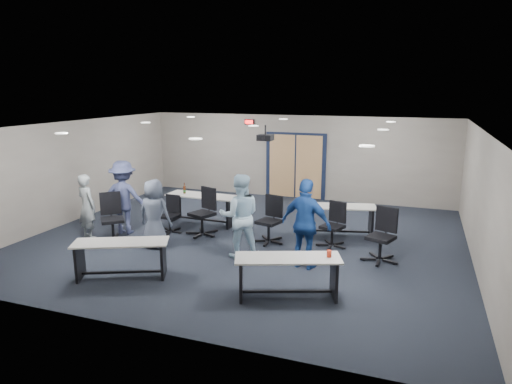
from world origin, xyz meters
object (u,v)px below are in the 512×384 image
(chair_back_d, at_px, (332,225))
(person_back, at_px, (124,197))
(table_back_left, at_px, (202,204))
(chair_loose_right, at_px, (381,235))
(chair_back_b, at_px, (202,212))
(chair_loose_left, at_px, (112,218))
(table_front_right, at_px, (288,270))
(table_front_left, at_px, (121,253))
(person_lightblue, at_px, (240,216))
(chair_back_a, at_px, (169,215))
(person_navy, at_px, (306,224))
(person_gray, at_px, (87,206))
(chair_back_c, at_px, (269,220))
(person_plaid, at_px, (154,214))
(table_back_right, at_px, (337,215))

(chair_back_d, bearing_deg, person_back, -151.17)
(table_back_left, height_order, chair_loose_right, chair_loose_right)
(chair_back_b, bearing_deg, table_back_left, 137.05)
(chair_loose_left, bearing_deg, table_front_right, -58.63)
(table_front_right, height_order, chair_back_d, chair_back_d)
(table_front_left, xyz_separation_m, person_lightblue, (1.72, 1.80, 0.42))
(chair_loose_right, bearing_deg, table_front_right, -100.63)
(chair_back_a, bearing_deg, person_navy, -13.38)
(person_gray, bearing_deg, chair_back_c, -145.34)
(table_front_right, distance_m, person_navy, 1.47)
(person_gray, bearing_deg, table_back_left, -115.73)
(person_plaid, relative_size, person_lightblue, 0.87)
(table_front_left, bearing_deg, chair_back_c, 30.60)
(person_navy, bearing_deg, person_back, 5.99)
(chair_back_b, distance_m, person_navy, 3.14)
(chair_back_a, distance_m, person_lightblue, 2.49)
(chair_back_a, height_order, person_plaid, person_plaid)
(person_plaid, bearing_deg, person_back, -28.56)
(chair_loose_left, bearing_deg, chair_loose_right, -33.82)
(table_back_right, relative_size, chair_loose_right, 1.71)
(chair_back_b, bearing_deg, person_navy, -1.25)
(chair_loose_left, relative_size, chair_loose_right, 1.01)
(chair_back_a, relative_size, chair_loose_right, 0.83)
(table_front_right, xyz_separation_m, person_gray, (-5.41, 1.45, 0.28))
(person_lightblue, bearing_deg, table_back_right, -151.21)
(table_back_left, xyz_separation_m, chair_back_a, (-0.41, -1.02, -0.07))
(chair_back_d, bearing_deg, table_front_right, -74.26)
(table_back_left, distance_m, person_plaid, 2.08)
(table_back_left, xyz_separation_m, chair_back_c, (2.16, -0.88, 0.01))
(table_front_left, relative_size, chair_back_c, 1.68)
(chair_loose_right, bearing_deg, chair_back_d, 173.78)
(chair_back_b, xyz_separation_m, person_gray, (-2.48, -1.14, 0.20))
(chair_back_a, distance_m, chair_loose_right, 5.14)
(chair_loose_left, height_order, person_lightblue, person_lightblue)
(chair_back_d, distance_m, person_back, 5.12)
(table_back_left, height_order, person_plaid, person_plaid)
(chair_back_b, bearing_deg, chair_back_a, -151.30)
(table_front_left, distance_m, table_front_right, 3.24)
(table_front_left, bearing_deg, chair_back_b, 59.85)
(chair_back_c, bearing_deg, table_front_left, -110.12)
(chair_back_b, height_order, chair_loose_right, chair_back_b)
(chair_back_c, relative_size, person_navy, 0.60)
(table_back_left, height_order, chair_back_b, chair_back_b)
(chair_back_a, distance_m, chair_loose_left, 1.39)
(table_back_right, bearing_deg, table_back_left, 169.75)
(chair_back_b, height_order, person_gray, person_gray)
(table_front_left, height_order, table_back_right, table_back_right)
(person_plaid, bearing_deg, table_front_right, 156.49)
(table_front_right, xyz_separation_m, person_back, (-4.82, 2.08, 0.41))
(table_back_right, xyz_separation_m, person_back, (-5.01, -1.62, 0.40))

